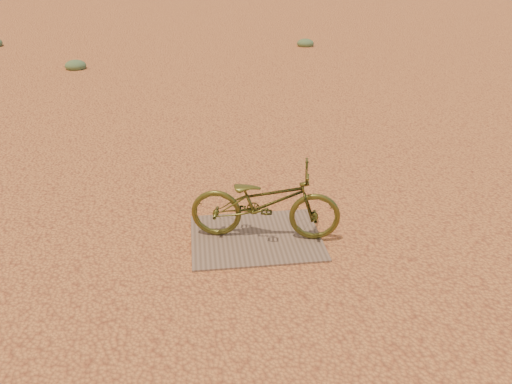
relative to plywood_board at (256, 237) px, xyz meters
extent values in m
plane|color=#DA8546|center=(0.56, -0.27, -0.01)|extent=(120.00, 120.00, 0.00)
cube|color=#775E50|center=(0.00, 0.00, 0.00)|extent=(1.39, 1.10, 0.02)
imported|color=#474819|center=(0.10, 0.00, 0.43)|extent=(1.65, 0.85, 0.83)
ellipsoid|color=#55774E|center=(-3.58, 8.96, -0.01)|extent=(0.54, 0.54, 0.30)
ellipsoid|color=#55774E|center=(3.06, 11.50, -0.01)|extent=(0.54, 0.54, 0.30)
camera|label=1|loc=(-0.58, -4.59, 2.81)|focal=35.00mm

